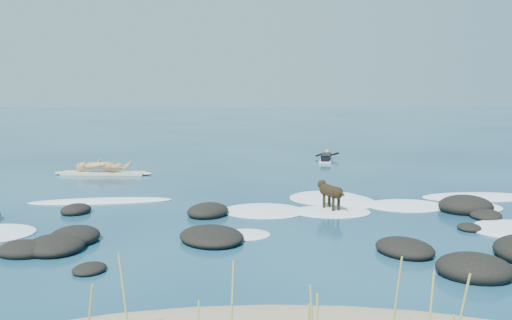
{
  "coord_description": "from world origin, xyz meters",
  "views": [
    {
      "loc": [
        -0.33,
        -13.94,
        3.17
      ],
      "look_at": [
        -0.02,
        4.0,
        0.9
      ],
      "focal_mm": 40.0,
      "sensor_mm": 36.0,
      "label": 1
    }
  ],
  "objects": [
    {
      "name": "ground",
      "position": [
        0.0,
        0.0,
        0.0
      ],
      "size": [
        160.0,
        160.0,
        0.0
      ],
      "primitive_type": "plane",
      "color": "#0A2642",
      "rests_on": "ground"
    },
    {
      "name": "reef_rocks",
      "position": [
        0.35,
        -2.11,
        0.11
      ],
      "size": [
        13.83,
        6.57,
        0.57
      ],
      "color": "black",
      "rests_on": "ground"
    },
    {
      "name": "breaking_foam",
      "position": [
        1.02,
        0.27,
        0.01
      ],
      "size": [
        16.16,
        7.75,
        0.12
      ],
      "color": "white",
      "rests_on": "ground"
    },
    {
      "name": "standing_surfer_rig",
      "position": [
        -5.6,
        6.87,
        0.82
      ],
      "size": [
        3.64,
        0.81,
        2.07
      ],
      "rotation": [
        0.0,
        0.0,
        -0.06
      ],
      "color": "beige",
      "rests_on": "ground"
    },
    {
      "name": "paddling_surfer_rig",
      "position": [
        3.17,
        10.77,
        0.14
      ],
      "size": [
        1.14,
        2.42,
        0.42
      ],
      "rotation": [
        0.0,
        0.0,
        1.38
      ],
      "color": "white",
      "rests_on": "ground"
    },
    {
      "name": "dog",
      "position": [
        1.83,
        0.52,
        0.52
      ],
      "size": [
        0.65,
        1.16,
        0.79
      ],
      "rotation": [
        0.0,
        0.0,
        2.0
      ],
      "color": "black",
      "rests_on": "ground"
    }
  ]
}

